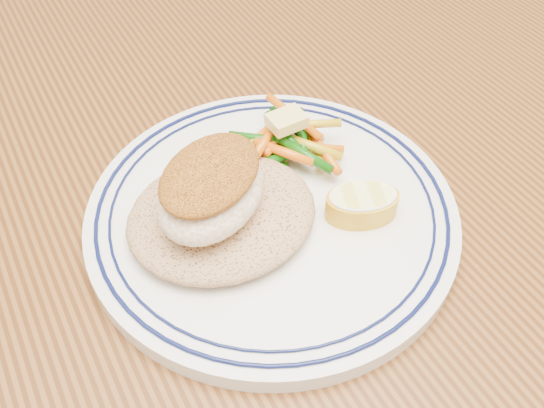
{
  "coord_description": "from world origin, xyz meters",
  "views": [
    {
      "loc": [
        -0.14,
        -0.3,
        1.1
      ],
      "look_at": [
        0.01,
        -0.03,
        0.77
      ],
      "focal_mm": 40.0,
      "sensor_mm": 36.0,
      "label": 1
    }
  ],
  "objects_px": {
    "vegetable_pile": "(287,143)",
    "plate": "(272,213)",
    "rice_pilaf": "(222,212)",
    "lemon_wedge": "(362,203)",
    "dining_table": "(245,275)",
    "fish_fillet": "(211,189)"
  },
  "relations": [
    {
      "from": "rice_pilaf",
      "to": "lemon_wedge",
      "type": "bearing_deg",
      "value": -23.58
    },
    {
      "from": "vegetable_pile",
      "to": "lemon_wedge",
      "type": "distance_m",
      "value": 0.08
    },
    {
      "from": "plate",
      "to": "fish_fillet",
      "type": "xyz_separation_m",
      "value": [
        -0.05,
        0.0,
        0.05
      ]
    },
    {
      "from": "plate",
      "to": "dining_table",
      "type": "bearing_deg",
      "value": 112.86
    },
    {
      "from": "plate",
      "to": "vegetable_pile",
      "type": "relative_size",
      "value": 2.6
    },
    {
      "from": "rice_pilaf",
      "to": "plate",
      "type": "bearing_deg",
      "value": -6.08
    },
    {
      "from": "plate",
      "to": "lemon_wedge",
      "type": "relative_size",
      "value": 4.31
    },
    {
      "from": "dining_table",
      "to": "fish_fillet",
      "type": "xyz_separation_m",
      "value": [
        -0.03,
        -0.03,
        0.16
      ]
    },
    {
      "from": "rice_pilaf",
      "to": "fish_fillet",
      "type": "relative_size",
      "value": 1.25
    },
    {
      "from": "dining_table",
      "to": "fish_fillet",
      "type": "distance_m",
      "value": 0.16
    },
    {
      "from": "rice_pilaf",
      "to": "lemon_wedge",
      "type": "height_order",
      "value": "rice_pilaf"
    },
    {
      "from": "fish_fillet",
      "to": "rice_pilaf",
      "type": "bearing_deg",
      "value": 22.62
    },
    {
      "from": "dining_table",
      "to": "lemon_wedge",
      "type": "distance_m",
      "value": 0.16
    },
    {
      "from": "fish_fillet",
      "to": "dining_table",
      "type": "bearing_deg",
      "value": 38.25
    },
    {
      "from": "fish_fillet",
      "to": "vegetable_pile",
      "type": "bearing_deg",
      "value": 27.57
    },
    {
      "from": "fish_fillet",
      "to": "lemon_wedge",
      "type": "height_order",
      "value": "fish_fillet"
    },
    {
      "from": "rice_pilaf",
      "to": "fish_fillet",
      "type": "distance_m",
      "value": 0.03
    },
    {
      "from": "plate",
      "to": "vegetable_pile",
      "type": "bearing_deg",
      "value": 49.65
    },
    {
      "from": "dining_table",
      "to": "rice_pilaf",
      "type": "bearing_deg",
      "value": -138.39
    },
    {
      "from": "vegetable_pile",
      "to": "plate",
      "type": "bearing_deg",
      "value": -130.35
    },
    {
      "from": "vegetable_pile",
      "to": "lemon_wedge",
      "type": "relative_size",
      "value": 1.66
    },
    {
      "from": "dining_table",
      "to": "plate",
      "type": "bearing_deg",
      "value": -67.14
    }
  ]
}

